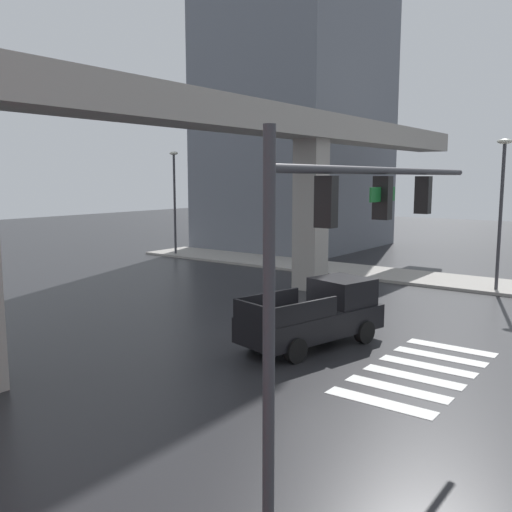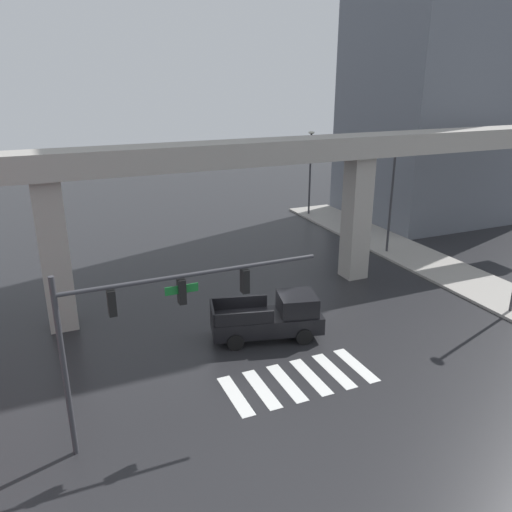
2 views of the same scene
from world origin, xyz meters
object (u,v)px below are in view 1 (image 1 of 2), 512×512
street_lamp_near_corner (502,197)px  street_lamp_mid_block (312,193)px  street_lamp_far_north (174,191)px  traffic_signal_mast (355,229)px  pickup_truck (318,315)px

street_lamp_near_corner → street_lamp_mid_block: size_ratio=1.00×
street_lamp_mid_block → street_lamp_far_north: bearing=90.0°
street_lamp_mid_block → traffic_signal_mast: bearing=-147.1°
pickup_truck → traffic_signal_mast: (-6.58, -4.53, 3.57)m
pickup_truck → street_lamp_near_corner: bearing=-12.0°
pickup_truck → street_lamp_mid_block: bearing=32.0°
pickup_truck → traffic_signal_mast: bearing=-145.5°
traffic_signal_mast → street_lamp_mid_block: street_lamp_mid_block is taller
street_lamp_mid_block → pickup_truck: bearing=-148.0°
street_lamp_mid_block → street_lamp_far_north: same height
traffic_signal_mast → street_lamp_near_corner: 19.03m
street_lamp_near_corner → street_lamp_far_north: same height
street_lamp_far_north → street_lamp_near_corner: bearing=-90.0°
traffic_signal_mast → street_lamp_mid_block: bearing=32.9°
traffic_signal_mast → street_lamp_mid_block: (18.94, 12.24, -0.01)m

